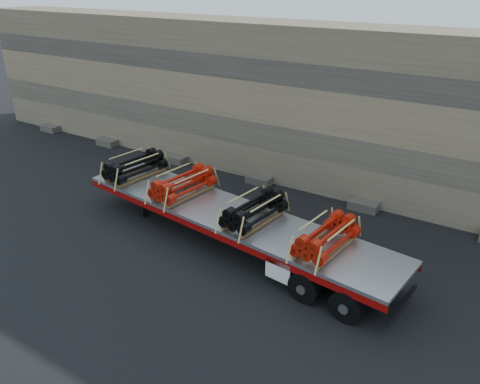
# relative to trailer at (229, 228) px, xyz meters

# --- Properties ---
(ground) EXTENTS (120.00, 120.00, 0.00)m
(ground) POSITION_rel_trailer_xyz_m (1.19, 0.55, -0.64)
(ground) COLOR black
(ground) RESTS_ON ground
(rock_wall) EXTENTS (44.00, 3.00, 7.00)m
(rock_wall) POSITION_rel_trailer_xyz_m (1.19, 7.05, 2.86)
(rock_wall) COLOR #7A6B54
(rock_wall) RESTS_ON ground
(trailer) EXTENTS (12.96, 3.98, 1.28)m
(trailer) POSITION_rel_trailer_xyz_m (0.00, 0.00, 0.00)
(trailer) COLOR #B9BCC2
(trailer) RESTS_ON ground
(bundle_front) EXTENTS (1.51, 2.57, 0.87)m
(bundle_front) POSITION_rel_trailer_xyz_m (-5.03, 0.61, 1.07)
(bundle_front) COLOR black
(bundle_front) RESTS_ON trailer
(bundle_midfront) EXTENTS (1.51, 2.57, 0.87)m
(bundle_midfront) POSITION_rel_trailer_xyz_m (-2.26, 0.28, 1.07)
(bundle_midfront) COLOR #B61909
(bundle_midfront) RESTS_ON trailer
(bundle_midrear) EXTENTS (1.45, 2.47, 0.83)m
(bundle_midrear) POSITION_rel_trailer_xyz_m (1.09, -0.13, 1.05)
(bundle_midrear) COLOR black
(bundle_midrear) RESTS_ON trailer
(bundle_rear) EXTENTS (1.43, 2.43, 0.82)m
(bundle_rear) POSITION_rel_trailer_xyz_m (3.81, -0.46, 1.05)
(bundle_rear) COLOR #B61909
(bundle_rear) RESTS_ON trailer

